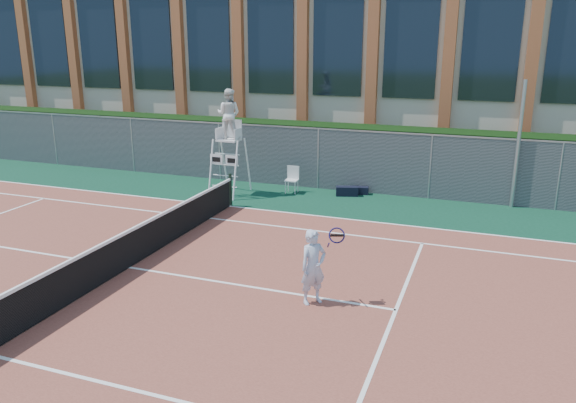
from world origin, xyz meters
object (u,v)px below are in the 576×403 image
(umpire_chair, at_px, (229,117))
(tennis_player, at_px, (313,267))
(plastic_chair, at_px, (292,177))
(steel_pole, at_px, (518,145))

(umpire_chair, distance_m, tennis_player, 9.28)
(umpire_chair, bearing_deg, plastic_chair, 24.11)
(plastic_chair, bearing_deg, umpire_chair, -155.89)
(plastic_chair, xyz_separation_m, tennis_player, (3.41, -8.19, 0.27))
(umpire_chair, xyz_separation_m, tennis_player, (5.42, -7.29, -1.90))
(umpire_chair, bearing_deg, tennis_player, -53.39)
(umpire_chair, height_order, tennis_player, umpire_chair)
(steel_pole, relative_size, plastic_chair, 4.36)
(umpire_chair, height_order, plastic_chair, umpire_chair)
(tennis_player, bearing_deg, steel_pole, 66.09)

